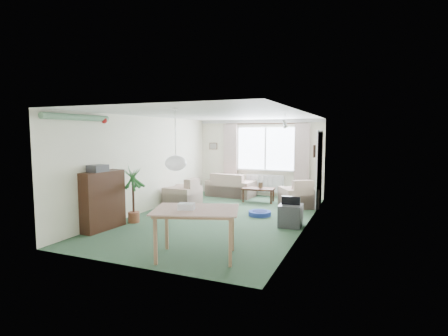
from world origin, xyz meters
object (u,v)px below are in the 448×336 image
at_px(sofa, 231,185).
at_px(armchair_corner, 298,193).
at_px(dining_table, 196,234).
at_px(coffee_table, 258,195).
at_px(armchair_left, 183,192).
at_px(pet_bed, 260,213).
at_px(houseplant, 133,195).
at_px(bookshelf, 102,200).
at_px(tv_cube, 291,215).

relative_size(sofa, armchair_corner, 1.70).
height_order(sofa, dining_table, dining_table).
relative_size(armchair_corner, coffee_table, 0.95).
xyz_separation_m(armchair_left, pet_bed, (2.32, -0.36, -0.32)).
relative_size(sofa, houseplant, 1.16).
relative_size(coffee_table, houseplant, 0.72).
distance_m(armchair_corner, houseplant, 4.32).
bearing_deg(coffee_table, bookshelf, -118.01).
xyz_separation_m(coffee_table, dining_table, (0.40, -4.73, 0.18)).
bearing_deg(sofa, coffee_table, 157.89).
bearing_deg(dining_table, sofa, 105.62).
relative_size(armchair_corner, bookshelf, 0.71).
bearing_deg(pet_bed, coffee_table, 107.97).
bearing_deg(coffee_table, tv_cube, -58.40).
bearing_deg(dining_table, houseplant, 148.03).
distance_m(sofa, armchair_corner, 2.40).
distance_m(armchair_corner, armchair_left, 3.13).
relative_size(coffee_table, tv_cube, 1.76).
xyz_separation_m(armchair_corner, bookshelf, (-3.32, -3.73, 0.22)).
distance_m(dining_table, pet_bed, 3.14).
bearing_deg(tv_cube, sofa, 128.71).
distance_m(coffee_table, tv_cube, 2.69).
relative_size(armchair_left, bookshelf, 0.70).
distance_m(bookshelf, dining_table, 2.65).
distance_m(houseplant, pet_bed, 3.00).
bearing_deg(bookshelf, armchair_corner, 52.82).
bearing_deg(armchair_corner, pet_bed, 31.42).
bearing_deg(tv_cube, houseplant, -165.41).
xyz_separation_m(sofa, tv_cube, (2.48, -2.84, -0.13)).
bearing_deg(bookshelf, sofa, 81.37).
bearing_deg(dining_table, tv_cube, 67.63).
distance_m(houseplant, tv_cube, 3.47).
height_order(armchair_corner, tv_cube, armchair_corner).
height_order(coffee_table, dining_table, dining_table).
bearing_deg(armchair_left, houseplant, -0.37).
distance_m(sofa, tv_cube, 3.77).
relative_size(bookshelf, dining_table, 0.98).
bearing_deg(sofa, armchair_left, 73.33).
bearing_deg(houseplant, tv_cube, 17.03).
relative_size(sofa, dining_table, 1.18).
xyz_separation_m(armchair_corner, coffee_table, (-1.18, 0.28, -0.18)).
distance_m(armchair_left, coffee_table, 2.20).
bearing_deg(houseplant, dining_table, -31.97).
bearing_deg(armchair_corner, tv_cube, 63.98).
bearing_deg(tv_cube, pet_bed, 140.28).
distance_m(sofa, bookshelf, 4.68).
bearing_deg(sofa, houseplant, 83.00).
distance_m(sofa, pet_bed, 2.71).
bearing_deg(armchair_corner, dining_table, 47.68).
xyz_separation_m(armchair_left, coffee_table, (1.79, 1.26, -0.17)).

